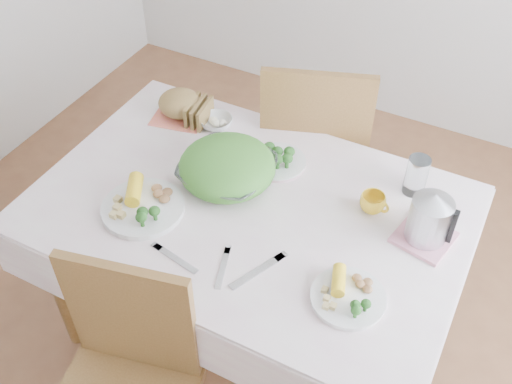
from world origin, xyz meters
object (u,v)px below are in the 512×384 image
at_px(yellow_mug, 372,203).
at_px(dinner_plate_right, 348,298).
at_px(chair_far, 314,153).
at_px(electric_kettle, 431,213).
at_px(dining_table, 249,274).
at_px(salad_bowl, 227,172).
at_px(dinner_plate_left, 143,208).

bearing_deg(yellow_mug, dinner_plate_right, -80.54).
xyz_separation_m(chair_far, electric_kettle, (0.62, -0.57, 0.42)).
bearing_deg(dining_table, salad_bowl, 147.59).
bearing_deg(yellow_mug, dining_table, -155.46).
bearing_deg(dinner_plate_right, dinner_plate_left, 178.12).
bearing_deg(salad_bowl, chair_far, 81.07).
height_order(dining_table, yellow_mug, yellow_mug).
distance_m(salad_bowl, yellow_mug, 0.53).
relative_size(dining_table, dinner_plate_right, 6.06).
bearing_deg(electric_kettle, dinner_plate_left, 178.23).
xyz_separation_m(salad_bowl, yellow_mug, (0.52, 0.10, -0.01)).
bearing_deg(yellow_mug, electric_kettle, -13.02).
distance_m(chair_far, electric_kettle, 0.94).
xyz_separation_m(chair_far, dinner_plate_left, (-0.28, -0.89, 0.31)).
distance_m(chair_far, dinner_plate_right, 1.08).
height_order(salad_bowl, yellow_mug, salad_bowl).
bearing_deg(electric_kettle, dining_table, 171.16).
distance_m(dining_table, dinner_plate_right, 0.64).
height_order(salad_bowl, dinner_plate_left, salad_bowl).
distance_m(dinner_plate_right, yellow_mug, 0.40).
bearing_deg(dinner_plate_left, salad_bowl, 56.22).
distance_m(yellow_mug, electric_kettle, 0.22).
distance_m(dining_table, electric_kettle, 0.79).
xyz_separation_m(dinner_plate_right, electric_kettle, (0.13, 0.35, 0.11)).
height_order(chair_far, dinner_plate_left, chair_far).
xyz_separation_m(dinner_plate_left, dinner_plate_right, (0.77, -0.03, 0.00)).
distance_m(dinner_plate_left, dinner_plate_right, 0.77).
xyz_separation_m(dinner_plate_left, yellow_mug, (0.70, 0.37, 0.02)).
relative_size(dining_table, yellow_mug, 15.66).
relative_size(dining_table, electric_kettle, 7.38).
relative_size(chair_far, yellow_mug, 11.55).
relative_size(dinner_plate_right, electric_kettle, 1.22).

